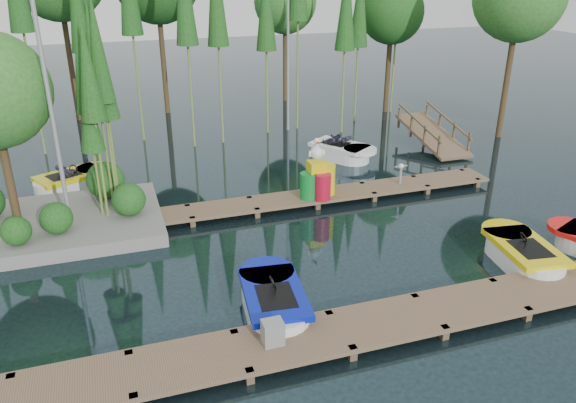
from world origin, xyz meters
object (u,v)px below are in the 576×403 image
object	(u,v)px
boat_blue	(274,302)
yellow_barrel	(325,179)
drum_cluster	(317,180)
utility_cabinet	(273,332)
island	(25,126)
boat_yellow_far	(72,181)

from	to	relation	value
boat_blue	yellow_barrel	size ratio (longest dim) A/B	3.05
drum_cluster	utility_cabinet	bearing A→B (deg)	-117.82
drum_cluster	island	bearing A→B (deg)	173.61
yellow_barrel	utility_cabinet	bearing A→B (deg)	-119.37
boat_yellow_far	utility_cabinet	world-z (taller)	boat_yellow_far
yellow_barrel	drum_cluster	world-z (taller)	drum_cluster
boat_yellow_far	utility_cabinet	bearing A→B (deg)	-76.71
utility_cabinet	drum_cluster	distance (m)	7.75
boat_blue	drum_cluster	xyz separation A→B (m)	(3.16, 5.41, 0.59)
boat_yellow_far	drum_cluster	world-z (taller)	drum_cluster
boat_yellow_far	drum_cluster	xyz separation A→B (m)	(7.66, -3.97, 0.58)
island	boat_blue	world-z (taller)	island
boat_yellow_far	drum_cluster	size ratio (longest dim) A/B	1.57
utility_cabinet	yellow_barrel	world-z (taller)	yellow_barrel
utility_cabinet	drum_cluster	bearing A→B (deg)	62.18
boat_blue	yellow_barrel	distance (m)	6.59
boat_blue	boat_yellow_far	world-z (taller)	boat_yellow_far
drum_cluster	boat_yellow_far	bearing A→B (deg)	152.58
boat_blue	utility_cabinet	bearing A→B (deg)	-101.40
boat_yellow_far	yellow_barrel	size ratio (longest dim) A/B	3.09
island	drum_cluster	bearing A→B (deg)	-6.39
island	drum_cluster	distance (m)	8.78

